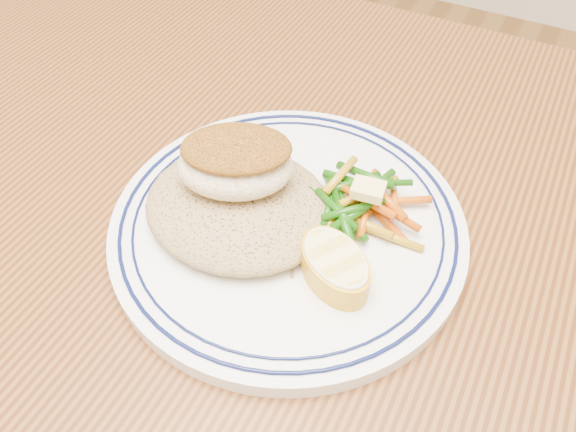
# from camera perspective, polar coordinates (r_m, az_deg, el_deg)

# --- Properties ---
(dining_table) EXTENTS (1.50, 0.90, 0.75)m
(dining_table) POSITION_cam_1_polar(r_m,az_deg,el_deg) (0.53, -2.64, -11.97)
(dining_table) COLOR #4A260E
(dining_table) RESTS_ON ground
(plate) EXTENTS (0.29, 0.29, 0.02)m
(plate) POSITION_cam_1_polar(r_m,az_deg,el_deg) (0.46, -0.00, -0.87)
(plate) COLOR white
(plate) RESTS_ON dining_table
(rice_pilaf) EXTENTS (0.16, 0.14, 0.03)m
(rice_pilaf) POSITION_cam_1_polar(r_m,az_deg,el_deg) (0.45, -5.05, 1.30)
(rice_pilaf) COLOR olive
(rice_pilaf) RESTS_ON plate
(fish_fillet) EXTENTS (0.11, 0.10, 0.05)m
(fish_fillet) POSITION_cam_1_polar(r_m,az_deg,el_deg) (0.44, -5.36, 5.49)
(fish_fillet) COLOR white
(fish_fillet) RESTS_ON rice_pilaf
(vegetable_pile) EXTENTS (0.10, 0.10, 0.03)m
(vegetable_pile) POSITION_cam_1_polar(r_m,az_deg,el_deg) (0.46, 7.36, 1.44)
(vegetable_pile) COLOR #B58713
(vegetable_pile) RESTS_ON plate
(butter_pat) EXTENTS (0.03, 0.02, 0.01)m
(butter_pat) POSITION_cam_1_polar(r_m,az_deg,el_deg) (0.44, 8.15, 2.66)
(butter_pat) COLOR #FFE67C
(butter_pat) RESTS_ON vegetable_pile
(lemon_wedge) EXTENTS (0.08, 0.08, 0.03)m
(lemon_wedge) POSITION_cam_1_polar(r_m,az_deg,el_deg) (0.41, 4.79, -5.06)
(lemon_wedge) COLOR gold
(lemon_wedge) RESTS_ON plate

